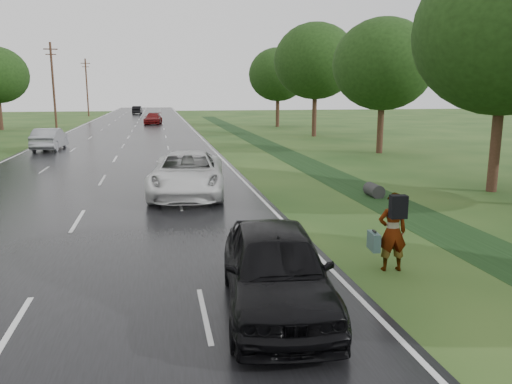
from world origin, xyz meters
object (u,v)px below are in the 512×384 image
at_px(pedestrian, 392,231).
at_px(silver_sedan, 50,139).
at_px(white_pickup, 187,174).
at_px(dark_sedan, 276,268).

xyz_separation_m(pedestrian, silver_sedan, (-13.33, 28.68, -0.15)).
height_order(white_pickup, dark_sedan, white_pickup).
height_order(white_pickup, silver_sedan, white_pickup).
bearing_deg(pedestrian, silver_sedan, -58.95).
relative_size(white_pickup, silver_sedan, 1.30).
bearing_deg(white_pickup, dark_sedan, -78.88).
distance_m(pedestrian, white_pickup, 10.87).
bearing_deg(dark_sedan, pedestrian, 33.61).
bearing_deg(silver_sedan, white_pickup, 118.05).
bearing_deg(silver_sedan, pedestrian, 117.11).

